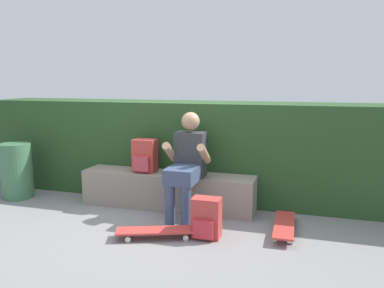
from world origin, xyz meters
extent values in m
plane|color=gray|center=(0.00, 0.00, 0.00)|extent=(24.00, 24.00, 0.00)
cube|color=gray|center=(0.00, 0.33, 0.22)|extent=(2.12, 0.40, 0.43)
cube|color=#333338|center=(0.31, 0.27, 0.69)|extent=(0.34, 0.22, 0.52)
sphere|color=tan|center=(0.31, 0.27, 1.08)|extent=(0.21, 0.21, 0.21)
cube|color=#384766|center=(0.31, -0.04, 0.52)|extent=(0.32, 0.40, 0.17)
cylinder|color=#384766|center=(0.22, -0.19, 0.22)|extent=(0.11, 0.11, 0.43)
cylinder|color=#384766|center=(0.40, -0.19, 0.22)|extent=(0.11, 0.11, 0.43)
cylinder|color=tan|center=(0.11, 0.13, 0.73)|extent=(0.09, 0.33, 0.27)
cylinder|color=tan|center=(0.51, 0.13, 0.73)|extent=(0.09, 0.33, 0.27)
cube|color=#BC3833|center=(0.23, -0.59, 0.08)|extent=(0.82, 0.47, 0.02)
cylinder|color=silver|center=(0.47, -0.42, 0.03)|extent=(0.06, 0.05, 0.05)
cylinder|color=silver|center=(0.52, -0.56, 0.03)|extent=(0.06, 0.05, 0.05)
cylinder|color=silver|center=(-0.06, -0.62, 0.03)|extent=(0.06, 0.05, 0.05)
cylinder|color=silver|center=(0.00, -0.76, 0.03)|extent=(0.06, 0.05, 0.05)
cube|color=#BC3833|center=(1.42, -0.07, 0.08)|extent=(0.22, 0.81, 0.02)
cylinder|color=silver|center=(1.34, 0.21, 0.03)|extent=(0.03, 0.05, 0.05)
cylinder|color=silver|center=(1.49, 0.21, 0.03)|extent=(0.03, 0.05, 0.05)
cylinder|color=silver|center=(1.35, -0.35, 0.03)|extent=(0.03, 0.05, 0.05)
cylinder|color=silver|center=(1.50, -0.35, 0.03)|extent=(0.03, 0.05, 0.05)
cube|color=#B23833|center=(-0.29, 0.33, 0.63)|extent=(0.28, 0.18, 0.40)
cube|color=#B43C41|center=(-0.29, 0.22, 0.55)|extent=(0.20, 0.05, 0.18)
cube|color=#B23833|center=(0.69, -0.42, 0.20)|extent=(0.28, 0.18, 0.40)
cube|color=red|center=(0.69, -0.53, 0.12)|extent=(0.20, 0.05, 0.18)
cube|color=#244421|center=(0.45, 0.93, 0.63)|extent=(6.45, 0.79, 1.26)
cylinder|color=#3D6B47|center=(-2.05, 0.14, 0.36)|extent=(0.40, 0.40, 0.72)
camera|label=1|loc=(1.62, -3.98, 1.54)|focal=36.49mm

